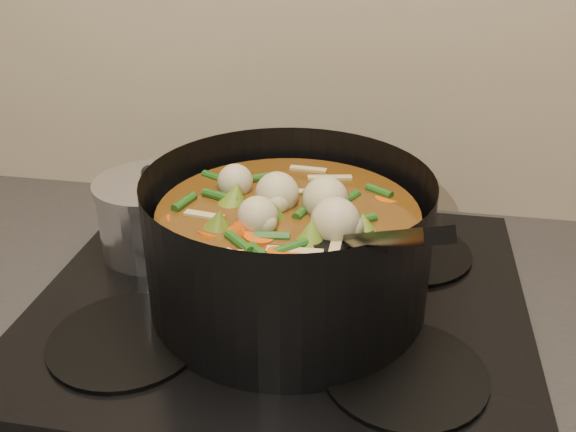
# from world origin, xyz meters

# --- Properties ---
(stovetop) EXTENTS (0.62, 0.54, 0.03)m
(stovetop) POSITION_xyz_m (0.00, 1.93, 0.92)
(stovetop) COLOR black
(stovetop) RESTS_ON counter
(stockpot) EXTENTS (0.40, 0.46, 0.25)m
(stockpot) POSITION_xyz_m (0.01, 1.92, 1.01)
(stockpot) COLOR black
(stockpot) RESTS_ON stovetop
(saucepan) EXTENTS (0.16, 0.16, 0.13)m
(saucepan) POSITION_xyz_m (-0.20, 2.01, 0.98)
(saucepan) COLOR silver
(saucepan) RESTS_ON stovetop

